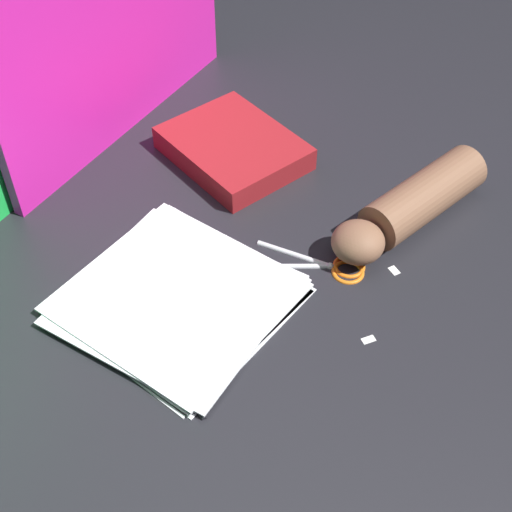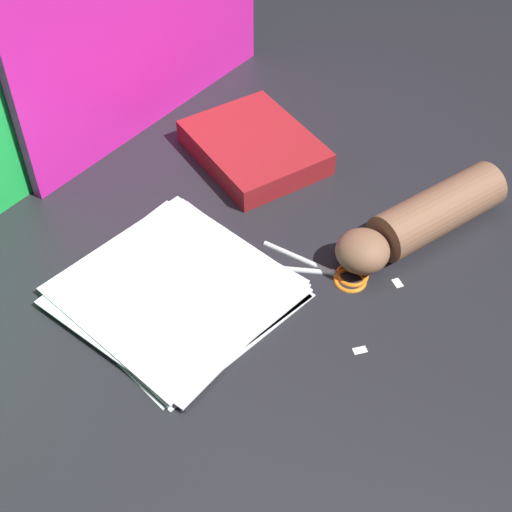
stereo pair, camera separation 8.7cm
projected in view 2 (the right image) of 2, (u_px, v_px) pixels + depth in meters
The scene contains 8 objects.
ground_plane at pixel (269, 277), 1.08m from camera, with size 6.00×6.00×0.00m, color black.
paper_stack at pixel (176, 290), 1.06m from camera, with size 0.31×0.32×0.02m.
book_closed at pixel (254, 147), 1.27m from camera, with size 0.25×0.28×0.04m.
scissors at pixel (331, 271), 1.09m from camera, with size 0.13×0.18×0.01m.
hand_forearm at pixel (422, 219), 1.12m from camera, with size 0.33×0.15×0.08m.
paper_scrap_near at pixel (360, 350), 0.99m from camera, with size 0.02×0.02×0.00m.
paper_scrap_mid at pixel (398, 283), 1.08m from camera, with size 0.02×0.02×0.00m.
pen at pixel (169, 366), 0.97m from camera, with size 0.08×0.13×0.01m.
Camera 2 is at (-0.56, -0.47, 0.80)m, focal length 50.00 mm.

